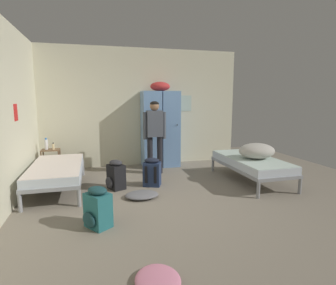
% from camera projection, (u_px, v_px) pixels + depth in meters
% --- Properties ---
extents(ground_plane, '(8.73, 8.73, 0.00)m').
position_uv_depth(ground_plane, '(172.00, 202.00, 4.50)').
color(ground_plane, gray).
extents(room_backdrop, '(4.98, 5.52, 2.89)m').
position_uv_depth(room_backdrop, '(88.00, 111.00, 5.19)').
color(room_backdrop, beige).
rests_on(room_backdrop, ground_plane).
extents(locker_bank, '(0.90, 0.55, 2.07)m').
position_uv_depth(locker_bank, '(160.00, 127.00, 6.78)').
color(locker_bank, '#6B93C6').
rests_on(locker_bank, ground_plane).
extents(shelf_unit, '(0.38, 0.30, 0.57)m').
position_uv_depth(shelf_unit, '(51.00, 159.00, 6.08)').
color(shelf_unit, brown).
rests_on(shelf_unit, ground_plane).
extents(bed_right, '(0.90, 1.90, 0.49)m').
position_uv_depth(bed_right, '(251.00, 163.00, 5.61)').
color(bed_right, gray).
rests_on(bed_right, ground_plane).
extents(bed_left_rear, '(0.90, 1.90, 0.49)m').
position_uv_depth(bed_left_rear, '(57.00, 170.00, 5.04)').
color(bed_left_rear, gray).
rests_on(bed_left_rear, ground_plane).
extents(bedding_heap, '(0.73, 0.60, 0.31)m').
position_uv_depth(bedding_heap, '(257.00, 151.00, 5.50)').
color(bedding_heap, '#B7B2A8').
rests_on(bedding_heap, bed_right).
extents(person_traveler, '(0.51, 0.21, 1.62)m').
position_uv_depth(person_traveler, '(155.00, 130.00, 6.08)').
color(person_traveler, black).
rests_on(person_traveler, ground_plane).
extents(water_bottle, '(0.07, 0.07, 0.26)m').
position_uv_depth(water_bottle, '(46.00, 144.00, 6.02)').
color(water_bottle, white).
rests_on(water_bottle, shelf_unit).
extents(lotion_bottle, '(0.05, 0.05, 0.16)m').
position_uv_depth(lotion_bottle, '(53.00, 146.00, 6.01)').
color(lotion_bottle, beige).
rests_on(lotion_bottle, shelf_unit).
extents(backpack_teal, '(0.42, 0.41, 0.55)m').
position_uv_depth(backpack_teal, '(97.00, 208.00, 3.60)').
color(backpack_teal, '#23666B').
rests_on(backpack_teal, ground_plane).
extents(backpack_navy, '(0.39, 0.40, 0.55)m').
position_uv_depth(backpack_navy, '(152.00, 172.00, 5.33)').
color(backpack_navy, navy).
rests_on(backpack_navy, ground_plane).
extents(backpack_black, '(0.40, 0.39, 0.55)m').
position_uv_depth(backpack_black, '(116.00, 175.00, 5.14)').
color(backpack_black, black).
rests_on(backpack_black, ground_plane).
extents(clothes_pile_pink, '(0.42, 0.50, 0.09)m').
position_uv_depth(clothes_pile_pink, '(158.00, 280.00, 2.51)').
color(clothes_pile_pink, pink).
rests_on(clothes_pile_pink, ground_plane).
extents(clothes_pile_grey, '(0.57, 0.45, 0.10)m').
position_uv_depth(clothes_pile_grey, '(142.00, 195.00, 4.71)').
color(clothes_pile_grey, slate).
rests_on(clothes_pile_grey, ground_plane).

